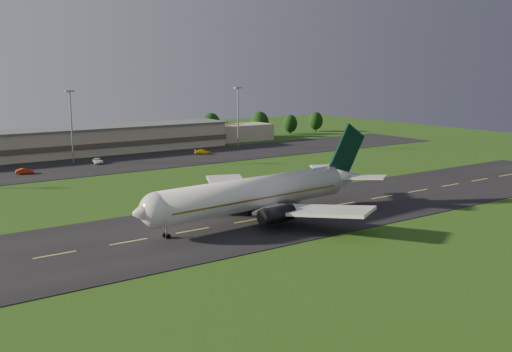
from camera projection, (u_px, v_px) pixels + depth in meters
ground at (193, 231)px, 92.67m from camera, size 360.00×360.00×0.00m
taxiway at (193, 231)px, 92.66m from camera, size 220.00×30.00×0.10m
apron at (64, 169)px, 151.06m from camera, size 260.00×30.00×0.10m
airliner at (258, 193)px, 99.07m from camera, size 51.29×42.06×15.57m
terminal at (61, 143)px, 173.51m from camera, size 145.00×16.00×8.40m
light_mast_centre at (71, 118)px, 158.01m from camera, size 2.40×1.20×20.35m
light_mast_east at (238, 110)px, 188.58m from camera, size 2.40×1.20×20.35m
tree_line at (95, 133)px, 188.99m from camera, size 201.52×9.62×10.55m
service_vehicle_b at (25, 171)px, 143.11m from camera, size 4.37×1.96×1.39m
service_vehicle_c at (98, 161)px, 159.20m from camera, size 3.06×5.45×1.44m
service_vehicle_d at (203, 152)px, 176.52m from camera, size 5.34×4.62×1.47m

